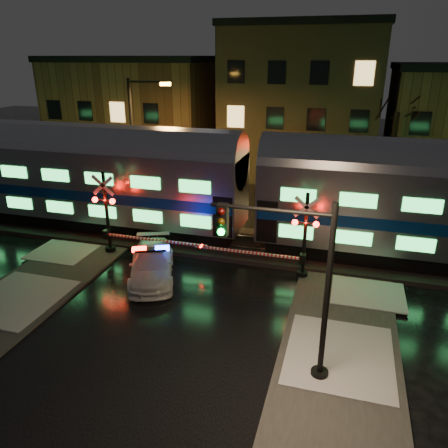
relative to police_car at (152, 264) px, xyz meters
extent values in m
plane|color=black|center=(1.98, -0.50, -0.69)|extent=(120.00, 120.00, 0.00)
cube|color=black|center=(1.98, 4.50, -0.57)|extent=(90.00, 4.20, 0.24)
cube|color=#2D2D2D|center=(8.48, -6.50, -0.63)|extent=(4.00, 20.00, 0.12)
cube|color=brown|center=(-11.02, 21.50, 3.81)|extent=(14.00, 10.00, 9.00)
cube|color=brown|center=(3.98, 22.00, 5.06)|extent=(12.00, 11.00, 11.50)
cube|color=black|center=(-9.42, 4.50, -0.05)|extent=(24.00, 2.40, 0.80)
cube|color=#B7BAC1|center=(-9.42, 4.50, 2.25)|extent=(25.00, 3.05, 3.80)
cube|color=navy|center=(-9.42, 4.50, 1.85)|extent=(24.75, 3.09, 0.55)
cube|color=#41F86A|center=(-9.42, 2.95, 1.10)|extent=(21.00, 0.05, 0.62)
cube|color=#41F86A|center=(-9.42, 2.95, 2.90)|extent=(21.00, 0.05, 0.62)
cylinder|color=#B7BAC1|center=(-9.42, 4.50, 3.95)|extent=(25.00, 3.05, 3.05)
imported|color=white|center=(0.00, 0.00, -0.01)|extent=(3.56, 5.08, 1.37)
cube|color=black|center=(0.00, 0.00, 0.72)|extent=(1.46, 0.88, 0.09)
cube|color=#FF0C05|center=(-0.47, -0.19, 0.76)|extent=(0.70, 0.53, 0.16)
cube|color=#1426FF|center=(0.47, 0.19, 0.76)|extent=(0.70, 0.53, 0.16)
cylinder|color=black|center=(6.60, 1.90, -0.54)|extent=(0.51, 0.51, 0.30)
cylinder|color=black|center=(6.60, 1.90, 1.34)|extent=(0.16, 0.16, 4.06)
sphere|color=#FF0C05|center=(6.15, 1.72, 2.05)|extent=(0.26, 0.26, 0.26)
sphere|color=#FF0C05|center=(7.06, 1.72, 2.05)|extent=(0.26, 0.26, 0.26)
cube|color=white|center=(4.07, 1.65, 0.38)|extent=(5.07, 0.10, 0.10)
cube|color=black|center=(6.60, 1.65, 0.38)|extent=(0.25, 0.30, 0.45)
cylinder|color=black|center=(-3.23, 1.90, -0.53)|extent=(0.54, 0.54, 0.32)
cylinder|color=black|center=(-3.23, 1.90, 1.45)|extent=(0.17, 0.17, 4.28)
sphere|color=#FF0C05|center=(-3.71, 1.72, 2.20)|extent=(0.28, 0.28, 0.28)
sphere|color=#FF0C05|center=(-2.75, 1.72, 2.20)|extent=(0.28, 0.28, 0.28)
cube|color=white|center=(-0.56, 1.65, 0.43)|extent=(5.35, 0.10, 0.10)
cube|color=black|center=(-3.23, 1.65, 0.43)|extent=(0.25, 0.30, 0.45)
cylinder|color=black|center=(7.91, -4.70, -0.54)|extent=(0.55, 0.55, 0.29)
cylinder|color=black|center=(7.91, -4.70, 2.24)|extent=(0.18, 0.18, 5.87)
cylinder|color=black|center=(6.15, -4.70, 4.79)|extent=(3.52, 0.12, 0.12)
cube|color=black|center=(4.78, -4.85, 4.39)|extent=(0.31, 0.27, 0.98)
sphere|color=#0CFF3F|center=(4.78, -5.01, 4.08)|extent=(0.22, 0.22, 0.22)
cylinder|color=black|center=(-4.99, 8.50, 3.45)|extent=(0.21, 0.21, 8.29)
cylinder|color=black|center=(-3.75, 8.50, 7.39)|extent=(2.49, 0.12, 0.12)
cube|color=#FFA426|center=(-2.61, 8.50, 7.29)|extent=(0.57, 0.29, 0.19)
camera|label=1|loc=(8.10, -16.21, 8.85)|focal=35.00mm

